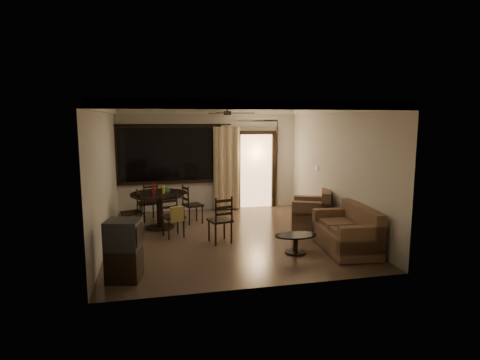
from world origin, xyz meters
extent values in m
plane|color=#7F6651|center=(0.00, 0.00, 0.00)|extent=(5.50, 5.50, 0.00)
plane|color=beige|center=(0.00, 2.75, 1.40)|extent=(5.00, 0.00, 5.00)
plane|color=beige|center=(0.00, -2.75, 1.40)|extent=(5.00, 0.00, 5.00)
plane|color=beige|center=(-2.50, 0.00, 1.40)|extent=(0.00, 5.50, 5.50)
plane|color=beige|center=(2.50, 0.00, 1.40)|extent=(0.00, 5.50, 5.50)
plane|color=white|center=(0.00, 0.00, 2.80)|extent=(5.50, 5.50, 0.00)
cube|color=black|center=(-1.10, 2.72, 1.57)|extent=(2.70, 0.04, 1.45)
cylinder|color=black|center=(-1.00, 2.63, 2.38)|extent=(3.20, 0.03, 0.03)
cube|color=#FFC684|center=(1.35, 2.71, 1.05)|extent=(0.91, 0.03, 2.08)
cube|color=white|center=(2.48, 1.05, 1.30)|extent=(0.02, 0.18, 0.12)
cylinder|color=black|center=(0.00, 0.00, 2.74)|extent=(0.03, 0.03, 0.12)
cylinder|color=black|center=(0.00, 0.00, 2.65)|extent=(0.16, 0.16, 0.08)
cylinder|color=black|center=(-1.43, 1.04, 0.80)|extent=(1.32, 1.32, 0.04)
cylinder|color=black|center=(-1.43, 1.04, 0.41)|extent=(0.13, 0.13, 0.77)
cylinder|color=black|center=(-1.43, 1.04, 0.02)|extent=(0.66, 0.66, 0.03)
cylinder|color=maroon|center=(-1.55, 1.05, 0.93)|extent=(0.06, 0.06, 0.22)
cylinder|color=#D0CD16|center=(-1.33, 1.01, 0.91)|extent=(0.06, 0.06, 0.18)
cube|color=#23753F|center=(-1.24, 1.24, 0.85)|extent=(0.14, 0.10, 0.05)
cube|color=black|center=(-2.05, 0.77, 0.45)|extent=(0.53, 0.53, 0.04)
cube|color=black|center=(-0.62, 1.30, 0.45)|extent=(0.53, 0.53, 0.04)
cube|color=black|center=(-1.16, 0.23, 0.45)|extent=(0.53, 0.53, 0.04)
cube|color=#C2B453|center=(-1.09, 0.01, 0.55)|extent=(0.29, 0.16, 0.32)
cube|color=black|center=(-1.68, 1.79, 0.45)|extent=(0.53, 0.53, 0.04)
cube|color=black|center=(-2.05, -2.00, 0.26)|extent=(0.60, 0.56, 0.52)
cube|color=black|center=(-2.05, -2.00, 0.75)|extent=(0.60, 0.56, 0.46)
cube|color=black|center=(-1.80, -2.06, 0.75)|extent=(0.10, 0.36, 0.31)
cube|color=#4E2C24|center=(2.05, -1.42, 0.22)|extent=(0.98, 1.65, 0.40)
cube|color=#4E2C24|center=(2.37, -1.44, 0.55)|extent=(0.34, 1.60, 0.64)
cube|color=#4E2C24|center=(1.99, -2.12, 0.42)|extent=(0.85, 0.25, 0.50)
cube|color=#4E2C24|center=(2.11, -0.71, 0.42)|extent=(0.85, 0.25, 0.50)
cube|color=#4E2C24|center=(2.00, -1.41, 0.45)|extent=(0.71, 1.43, 0.12)
cube|color=#4E2C24|center=(2.05, 0.29, 0.22)|extent=(1.14, 1.14, 0.40)
cube|color=#4E2C24|center=(2.35, 0.15, 0.56)|extent=(0.53, 0.87, 0.66)
cube|color=#4E2C24|center=(1.91, -0.02, 0.42)|extent=(0.86, 0.52, 0.51)
cube|color=#4E2C24|center=(2.19, 0.60, 0.42)|extent=(0.86, 0.52, 0.51)
cube|color=#4E2C24|center=(2.00, 0.31, 0.46)|extent=(0.82, 0.85, 0.12)
ellipsoid|color=navy|center=(2.00, 0.31, 0.57)|extent=(0.36, 0.30, 0.11)
ellipsoid|color=black|center=(1.05, -1.35, 0.34)|extent=(0.81, 0.49, 0.03)
cylinder|color=black|center=(1.05, -1.35, 0.17)|extent=(0.09, 0.09, 0.33)
cylinder|color=black|center=(1.05, -1.35, 0.01)|extent=(0.40, 0.40, 0.03)
cube|color=black|center=(-0.24, -0.38, 0.47)|extent=(0.53, 0.53, 0.04)
camera|label=1|loc=(-1.59, -8.30, 2.53)|focal=30.00mm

